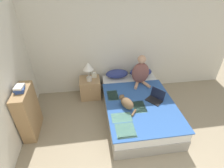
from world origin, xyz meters
name	(u,v)px	position (x,y,z in m)	size (l,w,h in m)	color
wall_back	(126,43)	(0.00, 3.08, 1.27)	(5.59, 0.05, 2.55)	beige
bed	(137,107)	(0.06, 1.93, 0.23)	(1.41, 2.15, 0.47)	#9E998E
pillow_near	(117,74)	(-0.25, 2.84, 0.57)	(0.56, 0.29, 0.21)	navy
pillow_far	(141,72)	(0.36, 2.84, 0.57)	(0.56, 0.29, 0.21)	navy
person_sitting	(141,72)	(0.25, 2.52, 0.76)	(0.41, 0.40, 0.71)	brown
cat_tabby	(127,103)	(-0.25, 1.71, 0.57)	(0.32, 0.52, 0.19)	brown
laptop_open	(155,98)	(0.39, 1.82, 0.52)	(0.40, 0.41, 0.23)	black
nightstand	(90,88)	(-0.94, 2.78, 0.25)	(0.50, 0.47, 0.51)	tan
table_lamp	(88,68)	(-0.95, 2.73, 0.86)	(0.25, 0.25, 0.48)	beige
tissue_box	(94,75)	(-0.82, 2.88, 0.56)	(0.12, 0.12, 0.14)	beige
bookshelf	(28,112)	(-2.14, 1.78, 0.50)	(0.24, 0.66, 1.01)	#99754C
book_stack_top	(20,88)	(-2.15, 1.78, 1.06)	(0.19, 0.24, 0.10)	#334C8E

